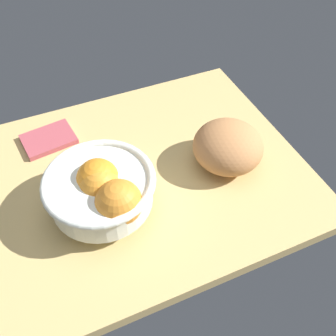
# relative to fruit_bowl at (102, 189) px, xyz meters

# --- Properties ---
(ground_plane) EXTENTS (0.69, 0.57, 0.03)m
(ground_plane) POSITION_rel_fruit_bowl_xyz_m (0.11, 0.06, -0.08)
(ground_plane) COLOR tan
(fruit_bowl) EXTENTS (0.22, 0.22, 0.12)m
(fruit_bowl) POSITION_rel_fruit_bowl_xyz_m (0.00, 0.00, 0.00)
(fruit_bowl) COLOR white
(fruit_bowl) RESTS_ON ground
(bread_loaf) EXTENTS (0.17, 0.17, 0.10)m
(bread_loaf) POSITION_rel_fruit_bowl_xyz_m (0.28, 0.02, -0.02)
(bread_loaf) COLOR #BE7F4C
(bread_loaf) RESTS_ON ground
(napkin_folded) EXTENTS (0.13, 0.10, 0.01)m
(napkin_folded) POSITION_rel_fruit_bowl_xyz_m (-0.07, 0.24, -0.06)
(napkin_folded) COLOR #AE4851
(napkin_folded) RESTS_ON ground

